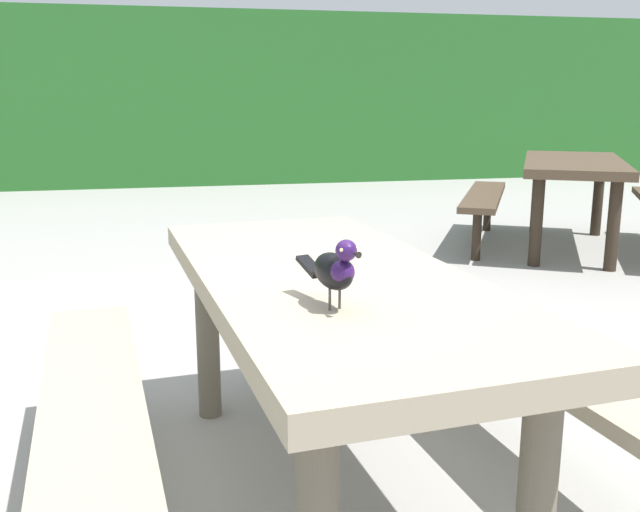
# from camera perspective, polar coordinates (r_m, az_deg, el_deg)

# --- Properties ---
(ground_plane) EXTENTS (60.00, 60.00, 0.00)m
(ground_plane) POSITION_cam_1_polar(r_m,az_deg,el_deg) (2.43, -5.08, -18.25)
(ground_plane) COLOR gray
(hedge_wall) EXTENTS (28.00, 1.64, 2.39)m
(hedge_wall) POSITION_cam_1_polar(r_m,az_deg,el_deg) (10.85, -11.48, 12.27)
(hedge_wall) COLOR #235B23
(hedge_wall) RESTS_ON ground
(picnic_table_foreground) EXTENTS (1.84, 1.86, 0.74)m
(picnic_table_foreground) POSITION_cam_1_polar(r_m,az_deg,el_deg) (2.17, 0.79, -5.97)
(picnic_table_foreground) COLOR gray
(picnic_table_foreground) RESTS_ON ground
(bird_grackle) EXTENTS (0.12, 0.28, 0.18)m
(bird_grackle) POSITION_cam_1_polar(r_m,az_deg,el_deg) (1.72, 1.26, -1.06)
(bird_grackle) COLOR black
(bird_grackle) RESTS_ON picnic_table_foreground
(picnic_table_mid_left) EXTENTS (2.30, 2.31, 0.74)m
(picnic_table_mid_left) POSITION_cam_1_polar(r_m,az_deg,el_deg) (6.17, 19.62, 5.60)
(picnic_table_mid_left) COLOR #473828
(picnic_table_mid_left) RESTS_ON ground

